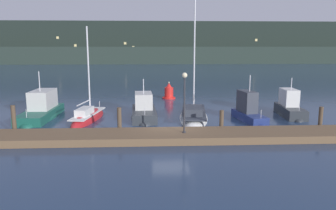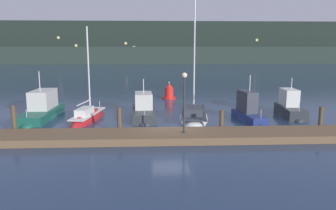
{
  "view_description": "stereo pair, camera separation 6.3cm",
  "coord_description": "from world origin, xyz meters",
  "px_view_note": "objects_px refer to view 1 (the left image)",
  "views": [
    {
      "loc": [
        -1.28,
        -21.26,
        5.67
      ],
      "look_at": [
        0.0,
        3.68,
        1.2
      ],
      "focal_mm": 35.0,
      "sensor_mm": 36.0,
      "label": 1
    },
    {
      "loc": [
        -1.22,
        -21.26,
        5.67
      ],
      "look_at": [
        0.0,
        3.68,
        1.2
      ],
      "focal_mm": 35.0,
      "sensor_mm": 36.0,
      "label": 2
    }
  ],
  "objects_px": {
    "sailboat_berth_4": "(194,117)",
    "dock_lamppost": "(185,92)",
    "motorboat_berth_3": "(144,114)",
    "channel_buoy": "(169,92)",
    "motorboat_berth_1": "(41,113)",
    "motorboat_berth_5": "(248,115)",
    "sailboat_berth_2": "(88,119)",
    "motorboat_berth_6": "(290,111)"
  },
  "relations": [
    {
      "from": "channel_buoy",
      "to": "motorboat_berth_3",
      "type": "bearing_deg",
      "value": -104.46
    },
    {
      "from": "motorboat_berth_3",
      "to": "sailboat_berth_2",
      "type": "bearing_deg",
      "value": -172.99
    },
    {
      "from": "motorboat_berth_6",
      "to": "sailboat_berth_2",
      "type": "bearing_deg",
      "value": -177.21
    },
    {
      "from": "motorboat_berth_1",
      "to": "channel_buoy",
      "type": "bearing_deg",
      "value": 40.85
    },
    {
      "from": "motorboat_berth_5",
      "to": "sailboat_berth_2",
      "type": "bearing_deg",
      "value": 176.89
    },
    {
      "from": "motorboat_berth_3",
      "to": "motorboat_berth_1",
      "type": "bearing_deg",
      "value": 176.21
    },
    {
      "from": "sailboat_berth_2",
      "to": "motorboat_berth_3",
      "type": "relative_size",
      "value": 1.37
    },
    {
      "from": "sailboat_berth_4",
      "to": "motorboat_berth_1",
      "type": "bearing_deg",
      "value": 176.02
    },
    {
      "from": "sailboat_berth_2",
      "to": "motorboat_berth_6",
      "type": "xyz_separation_m",
      "value": [
        16.41,
        0.8,
        0.31
      ]
    },
    {
      "from": "sailboat_berth_4",
      "to": "sailboat_berth_2",
      "type": "bearing_deg",
      "value": -178.42
    },
    {
      "from": "sailboat_berth_4",
      "to": "dock_lamppost",
      "type": "xyz_separation_m",
      "value": [
        -1.37,
        -6.05,
        2.83
      ]
    },
    {
      "from": "sailboat_berth_2",
      "to": "motorboat_berth_3",
      "type": "height_order",
      "value": "sailboat_berth_2"
    },
    {
      "from": "motorboat_berth_5",
      "to": "channel_buoy",
      "type": "xyz_separation_m",
      "value": [
        -5.6,
        11.11,
        0.24
      ]
    },
    {
      "from": "dock_lamppost",
      "to": "sailboat_berth_4",
      "type": "bearing_deg",
      "value": 77.29
    },
    {
      "from": "motorboat_berth_1",
      "to": "sailboat_berth_2",
      "type": "xyz_separation_m",
      "value": [
        3.92,
        -1.08,
        -0.25
      ]
    },
    {
      "from": "motorboat_berth_5",
      "to": "dock_lamppost",
      "type": "bearing_deg",
      "value": -137.1
    },
    {
      "from": "motorboat_berth_3",
      "to": "dock_lamppost",
      "type": "bearing_deg",
      "value": -67.64
    },
    {
      "from": "sailboat_berth_2",
      "to": "motorboat_berth_6",
      "type": "distance_m",
      "value": 16.44
    },
    {
      "from": "sailboat_berth_2",
      "to": "sailboat_berth_4",
      "type": "xyz_separation_m",
      "value": [
        8.32,
        0.23,
        0.02
      ]
    },
    {
      "from": "channel_buoy",
      "to": "dock_lamppost",
      "type": "bearing_deg",
      "value": -89.78
    },
    {
      "from": "motorboat_berth_3",
      "to": "channel_buoy",
      "type": "relative_size",
      "value": 3.09
    },
    {
      "from": "motorboat_berth_1",
      "to": "sailboat_berth_4",
      "type": "bearing_deg",
      "value": -3.98
    },
    {
      "from": "sailboat_berth_4",
      "to": "motorboat_berth_6",
      "type": "height_order",
      "value": "sailboat_berth_4"
    },
    {
      "from": "motorboat_berth_3",
      "to": "sailboat_berth_4",
      "type": "distance_m",
      "value": 4.0
    },
    {
      "from": "motorboat_berth_1",
      "to": "sailboat_berth_2",
      "type": "distance_m",
      "value": 4.07
    },
    {
      "from": "motorboat_berth_6",
      "to": "motorboat_berth_1",
      "type": "bearing_deg",
      "value": 179.21
    },
    {
      "from": "sailboat_berth_4",
      "to": "dock_lamppost",
      "type": "distance_m",
      "value": 6.82
    },
    {
      "from": "motorboat_berth_3",
      "to": "sailboat_berth_4",
      "type": "relative_size",
      "value": 0.52
    },
    {
      "from": "motorboat_berth_1",
      "to": "motorboat_berth_3",
      "type": "bearing_deg",
      "value": -3.79
    },
    {
      "from": "motorboat_berth_1",
      "to": "motorboat_berth_3",
      "type": "distance_m",
      "value": 8.28
    },
    {
      "from": "motorboat_berth_6",
      "to": "motorboat_berth_3",
      "type": "bearing_deg",
      "value": -178.74
    },
    {
      "from": "sailboat_berth_4",
      "to": "channel_buoy",
      "type": "height_order",
      "value": "sailboat_berth_4"
    },
    {
      "from": "motorboat_berth_5",
      "to": "dock_lamppost",
      "type": "distance_m",
      "value": 7.96
    },
    {
      "from": "sailboat_berth_2",
      "to": "dock_lamppost",
      "type": "height_order",
      "value": "sailboat_berth_2"
    },
    {
      "from": "motorboat_berth_1",
      "to": "dock_lamppost",
      "type": "relative_size",
      "value": 1.93
    },
    {
      "from": "motorboat_berth_1",
      "to": "motorboat_berth_6",
      "type": "height_order",
      "value": "motorboat_berth_1"
    },
    {
      "from": "dock_lamppost",
      "to": "motorboat_berth_6",
      "type": "bearing_deg",
      "value": 35.01
    },
    {
      "from": "motorboat_berth_1",
      "to": "channel_buoy",
      "type": "relative_size",
      "value": 3.81
    },
    {
      "from": "sailboat_berth_4",
      "to": "motorboat_berth_5",
      "type": "bearing_deg",
      "value": -12.3
    },
    {
      "from": "motorboat_berth_1",
      "to": "sailboat_berth_2",
      "type": "height_order",
      "value": "sailboat_berth_2"
    },
    {
      "from": "sailboat_berth_4",
      "to": "motorboat_berth_6",
      "type": "bearing_deg",
      "value": 4.02
    },
    {
      "from": "dock_lamppost",
      "to": "motorboat_berth_1",
      "type": "bearing_deg",
      "value": 147.59
    }
  ]
}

